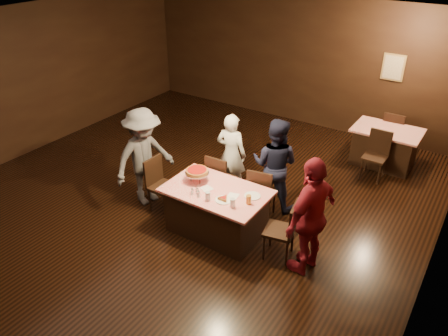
{
  "coord_description": "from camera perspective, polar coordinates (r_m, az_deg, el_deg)",
  "views": [
    {
      "loc": [
        4.16,
        -4.52,
        4.36
      ],
      "look_at": [
        0.9,
        0.46,
        1.0
      ],
      "focal_mm": 35.0,
      "sensor_mm": 36.0,
      "label": 1
    }
  ],
  "objects": [
    {
      "name": "room",
      "position": [
        6.53,
        -8.92,
        9.22
      ],
      "size": [
        10.0,
        10.04,
        3.02
      ],
      "color": "black",
      "rests_on": "ground"
    },
    {
      "name": "main_table",
      "position": [
        6.92,
        -0.97,
        -5.59
      ],
      "size": [
        1.6,
        1.0,
        0.77
      ],
      "primitive_type": "cube",
      "color": "red",
      "rests_on": "ground"
    },
    {
      "name": "back_table",
      "position": [
        9.43,
        20.22,
        2.62
      ],
      "size": [
        1.3,
        0.9,
        0.77
      ],
      "primitive_type": "cube",
      "color": "#AF160B",
      "rests_on": "ground"
    },
    {
      "name": "chair_far_left",
      "position": [
        7.58,
        -0.3,
        -1.36
      ],
      "size": [
        0.43,
        0.43,
        0.95
      ],
      "primitive_type": "cube",
      "rotation": [
        0.0,
        0.0,
        3.17
      ],
      "color": "black",
      "rests_on": "ground"
    },
    {
      "name": "chair_far_right",
      "position": [
        7.23,
        5.0,
        -3.13
      ],
      "size": [
        0.49,
        0.49,
        0.95
      ],
      "primitive_type": "cube",
      "rotation": [
        0.0,
        0.0,
        3.33
      ],
      "color": "black",
      "rests_on": "ground"
    },
    {
      "name": "chair_end_left",
      "position": [
        7.44,
        -8.01,
        -2.31
      ],
      "size": [
        0.43,
        0.43,
        0.95
      ],
      "primitive_type": "cube",
      "rotation": [
        0.0,
        0.0,
        1.54
      ],
      "color": "black",
      "rests_on": "ground"
    },
    {
      "name": "chair_end_right",
      "position": [
        6.43,
        7.26,
        -7.98
      ],
      "size": [
        0.49,
        0.49,
        0.95
      ],
      "primitive_type": "cube",
      "rotation": [
        0.0,
        0.0,
        -1.38
      ],
      "color": "black",
      "rests_on": "ground"
    },
    {
      "name": "chair_back_near",
      "position": [
        8.77,
        19.12,
        1.45
      ],
      "size": [
        0.42,
        0.42,
        0.95
      ],
      "primitive_type": "cube",
      "rotation": [
        0.0,
        0.0,
        -0.01
      ],
      "color": "black",
      "rests_on": "ground"
    },
    {
      "name": "chair_back_far",
      "position": [
        9.94,
        21.22,
        4.37
      ],
      "size": [
        0.43,
        0.43,
        0.95
      ],
      "primitive_type": "cube",
      "rotation": [
        0.0,
        0.0,
        3.16
      ],
      "color": "black",
      "rests_on": "ground"
    },
    {
      "name": "diner_white_jacket",
      "position": [
        7.74,
        0.96,
        1.81
      ],
      "size": [
        0.6,
        0.44,
        1.53
      ],
      "primitive_type": "imported",
      "rotation": [
        0.0,
        0.0,
        3.28
      ],
      "color": "white",
      "rests_on": "ground"
    },
    {
      "name": "diner_navy_hoodie",
      "position": [
        7.34,
        6.65,
        0.44
      ],
      "size": [
        0.88,
        0.73,
        1.64
      ],
      "primitive_type": "imported",
      "rotation": [
        0.0,
        0.0,
        3.29
      ],
      "color": "black",
      "rests_on": "ground"
    },
    {
      "name": "diner_grey_knit",
      "position": [
        7.53,
        -10.38,
        1.38
      ],
      "size": [
        0.9,
        1.25,
        1.75
      ],
      "primitive_type": "imported",
      "rotation": [
        0.0,
        0.0,
        1.33
      ],
      "color": "#504F54",
      "rests_on": "ground"
    },
    {
      "name": "diner_red_shirt",
      "position": [
        6.04,
        11.3,
        -6.22
      ],
      "size": [
        0.63,
        1.11,
        1.78
      ],
      "primitive_type": "imported",
      "rotation": [
        0.0,
        0.0,
        -1.76
      ],
      "color": "maroon",
      "rests_on": "ground"
    },
    {
      "name": "pizza_stand",
      "position": [
        6.85,
        -3.55,
        -0.44
      ],
      "size": [
        0.38,
        0.38,
        0.22
      ],
      "color": "black",
      "rests_on": "main_table"
    },
    {
      "name": "plate_with_slice",
      "position": [
        6.45,
        -0.05,
        -4.08
      ],
      "size": [
        0.25,
        0.25,
        0.06
      ],
      "color": "white",
      "rests_on": "main_table"
    },
    {
      "name": "plate_empty",
      "position": [
        6.57,
        3.73,
        -3.66
      ],
      "size": [
        0.25,
        0.25,
        0.01
      ],
      "primitive_type": "cylinder",
      "color": "white",
      "rests_on": "main_table"
    },
    {
      "name": "glass_front_left",
      "position": [
        6.44,
        -2.13,
        -3.7
      ],
      "size": [
        0.08,
        0.08,
        0.14
      ],
      "primitive_type": "cylinder",
      "color": "silver",
      "rests_on": "main_table"
    },
    {
      "name": "glass_front_right",
      "position": [
        6.29,
        1.13,
        -4.58
      ],
      "size": [
        0.08,
        0.08,
        0.14
      ],
      "primitive_type": "cylinder",
      "color": "silver",
      "rests_on": "main_table"
    },
    {
      "name": "glass_amber",
      "position": [
        6.37,
        3.24,
        -4.15
      ],
      "size": [
        0.08,
        0.08,
        0.14
      ],
      "primitive_type": "cylinder",
      "color": "#BF7F26",
      "rests_on": "main_table"
    },
    {
      "name": "condiments",
      "position": [
        6.57,
        -3.68,
        -3.18
      ],
      "size": [
        0.17,
        0.1,
        0.09
      ],
      "color": "silver",
      "rests_on": "main_table"
    },
    {
      "name": "napkin_center",
      "position": [
        6.57,
        1.18,
        -3.65
      ],
      "size": [
        0.19,
        0.19,
        0.01
      ],
      "primitive_type": "cube",
      "rotation": [
        0.0,
        0.0,
        0.21
      ],
      "color": "white",
      "rests_on": "main_table"
    },
    {
      "name": "napkin_left",
      "position": [
        6.74,
        -2.29,
        -2.69
      ],
      "size": [
        0.21,
        0.21,
        0.01
      ],
      "primitive_type": "cube",
      "rotation": [
        0.0,
        0.0,
        -0.35
      ],
      "color": "white",
      "rests_on": "main_table"
    }
  ]
}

